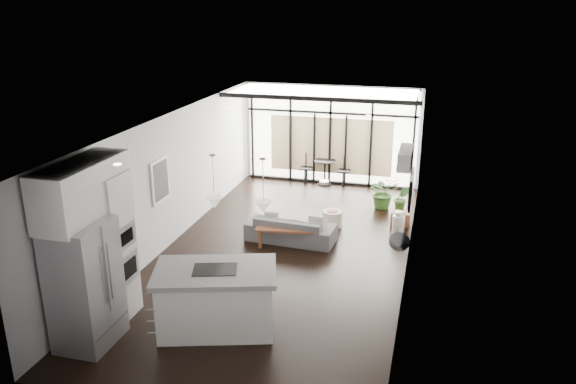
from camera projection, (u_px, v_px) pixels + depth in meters
The scene contains 27 objects.
floor at pixel (284, 253), 11.71m from camera, with size 5.00×10.00×0.00m, color black.
ceiling at pixel (284, 121), 10.81m from camera, with size 5.00×10.00×0.00m, color white.
wall_left at pixel (170, 180), 11.87m from camera, with size 0.02×10.00×2.80m, color silver.
wall_right at pixel (411, 200), 10.65m from camera, with size 0.02×10.00×2.80m, color silver.
wall_back at pixel (331, 135), 15.83m from camera, with size 5.00×0.02×2.80m, color silver.
wall_front at pixel (173, 319), 6.69m from camera, with size 5.00×0.02×2.80m, color silver.
glazing at pixel (330, 136), 15.72m from camera, with size 5.00×0.20×2.80m, color black.
skylight at pixel (325, 92), 14.47m from camera, with size 4.70×1.90×0.06m, color white.
neighbour_building at pixel (330, 146), 15.88m from camera, with size 3.50×0.02×1.60m, color beige.
island at pixel (216, 299), 8.88m from camera, with size 1.90×1.13×1.04m, color white.
cooktop at pixel (215, 269), 8.71m from camera, with size 0.67×0.45×0.01m, color black.
fridge at pixel (85, 284), 8.37m from camera, with size 0.76×0.95×1.97m, color #9B9A9F.
appliance_column at pixel (109, 247), 9.04m from camera, with size 0.64×0.67×2.47m, color white.
upper_cabinets at pixel (83, 190), 8.27m from camera, with size 0.62×1.75×0.86m, color white.
pendant_left at pixel (214, 202), 8.73m from camera, with size 0.26×0.26×0.18m, color white.
pendant_right at pixel (263, 207), 8.54m from camera, with size 0.26×0.26×0.18m, color white.
sofa at pixel (291, 224), 12.20m from camera, with size 1.94×0.57×0.76m, color #515154.
console_bench at pixel (287, 238), 11.94m from camera, with size 1.32×0.33×0.42m, color brown.
pouf at pixel (332, 218), 13.07m from camera, with size 0.46×0.46×0.37m, color beige.
crate at pixel (400, 218), 13.17m from camera, with size 0.43×0.43×0.32m, color brown.
plant_tall at pixel (383, 196), 14.15m from camera, with size 0.76×0.85×0.66m, color #335E24.
plant_crate at pixel (401, 206), 13.08m from camera, with size 0.35×0.64×0.28m, color #335E24.
milk_can at pixel (398, 223), 12.58m from camera, with size 0.28×0.28×0.54m, color beige.
bistro_set at pixel (325, 173), 15.97m from camera, with size 1.46×0.59×0.70m, color black.
tv at pixel (411, 189), 11.61m from camera, with size 0.05×1.10×0.65m, color black.
ac_unit at pixel (405, 158), 9.61m from camera, with size 0.22×0.90×0.30m, color white.
framed_art at pixel (160, 180), 11.36m from camera, with size 0.04×0.70×0.90m, color black.
Camera 1 is at (2.83, -10.29, 5.01)m, focal length 35.00 mm.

